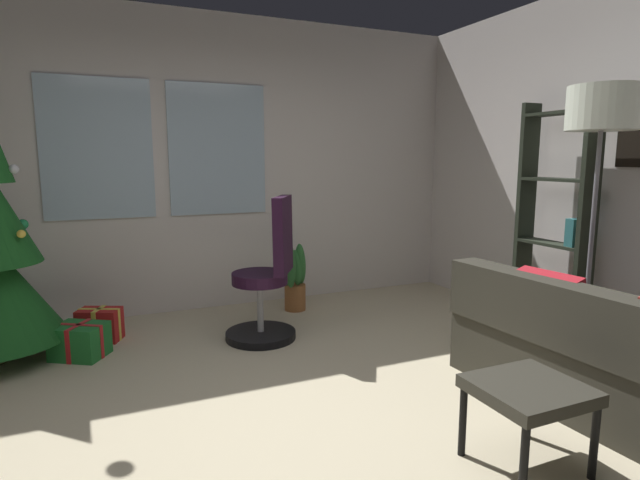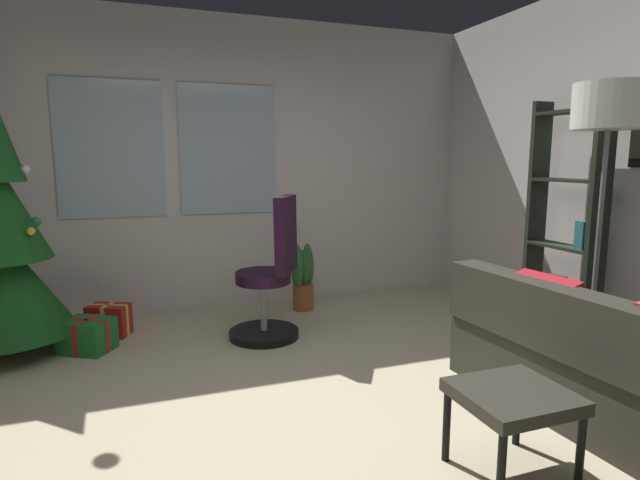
{
  "view_description": "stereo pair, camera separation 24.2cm",
  "coord_description": "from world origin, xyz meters",
  "px_view_note": "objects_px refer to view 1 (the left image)",
  "views": [
    {
      "loc": [
        -0.94,
        -2.27,
        1.43
      ],
      "look_at": [
        0.5,
        1.02,
        0.86
      ],
      "focal_mm": 28.66,
      "sensor_mm": 36.0,
      "label": 1
    },
    {
      "loc": [
        -0.71,
        -2.36,
        1.43
      ],
      "look_at": [
        0.5,
        1.02,
        0.86
      ],
      "focal_mm": 28.66,
      "sensor_mm": 36.0,
      "label": 2
    }
  ],
  "objects_px": {
    "gift_box_red": "(100,325)",
    "potted_plant": "(294,278)",
    "footstool": "(528,395)",
    "bookshelf": "(554,236)",
    "floor_lamp": "(601,123)",
    "office_chair": "(268,284)",
    "gift_box_green": "(80,341)"
  },
  "relations": [
    {
      "from": "floor_lamp",
      "to": "potted_plant",
      "type": "bearing_deg",
      "value": 122.98
    },
    {
      "from": "office_chair",
      "to": "potted_plant",
      "type": "relative_size",
      "value": 1.68
    },
    {
      "from": "office_chair",
      "to": "gift_box_green",
      "type": "bearing_deg",
      "value": 172.23
    },
    {
      "from": "office_chair",
      "to": "floor_lamp",
      "type": "relative_size",
      "value": 0.61
    },
    {
      "from": "floor_lamp",
      "to": "potted_plant",
      "type": "height_order",
      "value": "floor_lamp"
    },
    {
      "from": "gift_box_red",
      "to": "bookshelf",
      "type": "relative_size",
      "value": 0.2
    },
    {
      "from": "gift_box_red",
      "to": "potted_plant",
      "type": "relative_size",
      "value": 0.54
    },
    {
      "from": "footstool",
      "to": "gift_box_red",
      "type": "bearing_deg",
      "value": 124.41
    },
    {
      "from": "gift_box_red",
      "to": "floor_lamp",
      "type": "relative_size",
      "value": 0.19
    },
    {
      "from": "footstool",
      "to": "bookshelf",
      "type": "bearing_deg",
      "value": 39.78
    },
    {
      "from": "bookshelf",
      "to": "floor_lamp",
      "type": "distance_m",
      "value": 1.07
    },
    {
      "from": "gift_box_green",
      "to": "office_chair",
      "type": "xyz_separation_m",
      "value": [
        1.37,
        -0.19,
        0.33
      ]
    },
    {
      "from": "bookshelf",
      "to": "gift_box_green",
      "type": "bearing_deg",
      "value": 163.6
    },
    {
      "from": "potted_plant",
      "to": "bookshelf",
      "type": "bearing_deg",
      "value": -41.46
    },
    {
      "from": "floor_lamp",
      "to": "gift_box_red",
      "type": "bearing_deg",
      "value": 147.42
    },
    {
      "from": "bookshelf",
      "to": "potted_plant",
      "type": "height_order",
      "value": "bookshelf"
    },
    {
      "from": "footstool",
      "to": "gift_box_green",
      "type": "relative_size",
      "value": 1.08
    },
    {
      "from": "gift_box_green",
      "to": "potted_plant",
      "type": "relative_size",
      "value": 0.65
    },
    {
      "from": "floor_lamp",
      "to": "potted_plant",
      "type": "distance_m",
      "value": 2.78
    },
    {
      "from": "footstool",
      "to": "floor_lamp",
      "type": "distance_m",
      "value": 1.91
    },
    {
      "from": "footstool",
      "to": "gift_box_green",
      "type": "height_order",
      "value": "footstool"
    },
    {
      "from": "office_chair",
      "to": "footstool",
      "type": "bearing_deg",
      "value": -75.08
    },
    {
      "from": "floor_lamp",
      "to": "gift_box_green",
      "type": "bearing_deg",
      "value": 152.96
    },
    {
      "from": "potted_plant",
      "to": "footstool",
      "type": "bearing_deg",
      "value": -87.78
    },
    {
      "from": "bookshelf",
      "to": "office_chair",
      "type": "bearing_deg",
      "value": 158.34
    },
    {
      "from": "office_chair",
      "to": "bookshelf",
      "type": "bearing_deg",
      "value": -21.66
    },
    {
      "from": "gift_box_red",
      "to": "floor_lamp",
      "type": "bearing_deg",
      "value": -32.58
    },
    {
      "from": "gift_box_green",
      "to": "office_chair",
      "type": "relative_size",
      "value": 0.38
    },
    {
      "from": "office_chair",
      "to": "potted_plant",
      "type": "distance_m",
      "value": 0.78
    },
    {
      "from": "footstool",
      "to": "bookshelf",
      "type": "height_order",
      "value": "bookshelf"
    },
    {
      "from": "footstool",
      "to": "office_chair",
      "type": "bearing_deg",
      "value": 104.92
    },
    {
      "from": "gift_box_red",
      "to": "bookshelf",
      "type": "distance_m",
      "value": 3.67
    }
  ]
}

